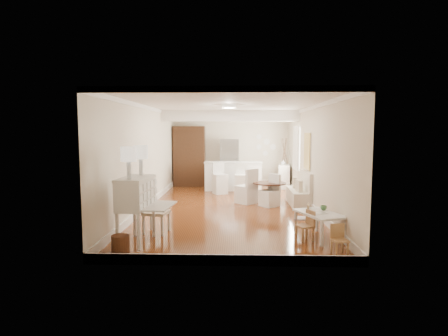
{
  "coord_description": "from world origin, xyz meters",
  "views": [
    {
      "loc": [
        0.16,
        -10.21,
        2.12
      ],
      "look_at": [
        -0.15,
        0.3,
        1.08
      ],
      "focal_mm": 30.0,
      "sensor_mm": 36.0,
      "label": 1
    }
  ],
  "objects_px": {
    "kids_chair_c": "(340,240)",
    "pantry_cabinet": "(189,156)",
    "kids_chair_b": "(301,218)",
    "sideboard": "(284,176)",
    "gustavian_armchair": "(156,212)",
    "bar_stool_left": "(220,178)",
    "slip_chair_near": "(270,190)",
    "wicker_basket": "(121,244)",
    "kids_table": "(319,226)",
    "slip_chair_far": "(246,186)",
    "breakfast_counter": "(233,176)",
    "fridge": "(238,163)",
    "bar_stool_right": "(241,178)",
    "secretary_bureau": "(136,210)",
    "dining_table": "(269,194)",
    "kids_chair_a": "(305,226)"
  },
  "relations": [
    {
      "from": "gustavian_armchair",
      "to": "slip_chair_near",
      "type": "xyz_separation_m",
      "value": [
        2.61,
        2.85,
        0.01
      ]
    },
    {
      "from": "kids_chair_c",
      "to": "pantry_cabinet",
      "type": "relative_size",
      "value": 0.23
    },
    {
      "from": "kids_chair_b",
      "to": "sideboard",
      "type": "height_order",
      "value": "sideboard"
    },
    {
      "from": "slip_chair_near",
      "to": "fridge",
      "type": "height_order",
      "value": "fridge"
    },
    {
      "from": "dining_table",
      "to": "bar_stool_right",
      "type": "distance_m",
      "value": 2.11
    },
    {
      "from": "gustavian_armchair",
      "to": "bar_stool_right",
      "type": "distance_m",
      "value": 5.36
    },
    {
      "from": "dining_table",
      "to": "wicker_basket",
      "type": "bearing_deg",
      "value": -124.26
    },
    {
      "from": "bar_stool_left",
      "to": "kids_table",
      "type": "bearing_deg",
      "value": -90.98
    },
    {
      "from": "sideboard",
      "to": "wicker_basket",
      "type": "bearing_deg",
      "value": -109.74
    },
    {
      "from": "gustavian_armchair",
      "to": "wicker_basket",
      "type": "relative_size",
      "value": 2.86
    },
    {
      "from": "bar_stool_right",
      "to": "fridge",
      "type": "xyz_separation_m",
      "value": [
        -0.07,
        1.73,
        0.39
      ]
    },
    {
      "from": "gustavian_armchair",
      "to": "bar_stool_left",
      "type": "xyz_separation_m",
      "value": [
        1.14,
        4.92,
        0.08
      ]
    },
    {
      "from": "kids_chair_c",
      "to": "bar_stool_right",
      "type": "bearing_deg",
      "value": 94.86
    },
    {
      "from": "slip_chair_near",
      "to": "bar_stool_right",
      "type": "height_order",
      "value": "bar_stool_right"
    },
    {
      "from": "gustavian_armchair",
      "to": "bar_stool_right",
      "type": "height_order",
      "value": "bar_stool_right"
    },
    {
      "from": "kids_chair_b",
      "to": "slip_chair_near",
      "type": "bearing_deg",
      "value": -159.32
    },
    {
      "from": "kids_chair_c",
      "to": "sideboard",
      "type": "bearing_deg",
      "value": 80.48
    },
    {
      "from": "secretary_bureau",
      "to": "fridge",
      "type": "relative_size",
      "value": 0.7
    },
    {
      "from": "dining_table",
      "to": "breakfast_counter",
      "type": "xyz_separation_m",
      "value": [
        -1.06,
        2.62,
        0.19
      ]
    },
    {
      "from": "kids_chair_b",
      "to": "breakfast_counter",
      "type": "relative_size",
      "value": 0.3
    },
    {
      "from": "secretary_bureau",
      "to": "dining_table",
      "type": "xyz_separation_m",
      "value": [
        2.86,
        3.8,
        -0.31
      ]
    },
    {
      "from": "kids_chair_b",
      "to": "pantry_cabinet",
      "type": "relative_size",
      "value": 0.27
    },
    {
      "from": "kids_chair_b",
      "to": "sideboard",
      "type": "relative_size",
      "value": 0.68
    },
    {
      "from": "kids_table",
      "to": "fridge",
      "type": "bearing_deg",
      "value": 102.26
    },
    {
      "from": "secretary_bureau",
      "to": "pantry_cabinet",
      "type": "xyz_separation_m",
      "value": [
        0.1,
        7.51,
        0.52
      ]
    },
    {
      "from": "kids_table",
      "to": "pantry_cabinet",
      "type": "height_order",
      "value": "pantry_cabinet"
    },
    {
      "from": "gustavian_armchair",
      "to": "kids_table",
      "type": "xyz_separation_m",
      "value": [
        3.31,
        -0.31,
        -0.19
      ]
    },
    {
      "from": "kids_chair_b",
      "to": "slip_chair_near",
      "type": "height_order",
      "value": "slip_chair_near"
    },
    {
      "from": "pantry_cabinet",
      "to": "kids_table",
      "type": "bearing_deg",
      "value": -64.17
    },
    {
      "from": "breakfast_counter",
      "to": "sideboard",
      "type": "distance_m",
      "value": 2.0
    },
    {
      "from": "fridge",
      "to": "kids_chair_b",
      "type": "bearing_deg",
      "value": -79.28
    },
    {
      "from": "pantry_cabinet",
      "to": "slip_chair_near",
      "type": "bearing_deg",
      "value": -55.21
    },
    {
      "from": "slip_chair_near",
      "to": "sideboard",
      "type": "distance_m",
      "value": 3.58
    },
    {
      "from": "wicker_basket",
      "to": "sideboard",
      "type": "distance_m",
      "value": 8.53
    },
    {
      "from": "slip_chair_near",
      "to": "slip_chair_far",
      "type": "xyz_separation_m",
      "value": [
        -0.64,
        0.44,
        0.06
      ]
    },
    {
      "from": "wicker_basket",
      "to": "kids_chair_b",
      "type": "bearing_deg",
      "value": 22.75
    },
    {
      "from": "kids_chair_c",
      "to": "breakfast_counter",
      "type": "height_order",
      "value": "breakfast_counter"
    },
    {
      "from": "kids_chair_c",
      "to": "bar_stool_right",
      "type": "distance_m",
      "value": 6.53
    },
    {
      "from": "fridge",
      "to": "sideboard",
      "type": "height_order",
      "value": "fridge"
    },
    {
      "from": "kids_table",
      "to": "breakfast_counter",
      "type": "bearing_deg",
      "value": 106.09
    },
    {
      "from": "slip_chair_near",
      "to": "bar_stool_left",
      "type": "height_order",
      "value": "bar_stool_left"
    },
    {
      "from": "dining_table",
      "to": "slip_chair_far",
      "type": "bearing_deg",
      "value": 163.1
    },
    {
      "from": "kids_chair_b",
      "to": "bar_stool_right",
      "type": "relative_size",
      "value": 0.61
    },
    {
      "from": "kids_table",
      "to": "slip_chair_far",
      "type": "distance_m",
      "value": 3.84
    },
    {
      "from": "slip_chair_far",
      "to": "bar_stool_left",
      "type": "distance_m",
      "value": 1.83
    },
    {
      "from": "kids_table",
      "to": "slip_chair_near",
      "type": "bearing_deg",
      "value": 102.44
    },
    {
      "from": "bar_stool_right",
      "to": "secretary_bureau",
      "type": "bearing_deg",
      "value": -107.68
    },
    {
      "from": "secretary_bureau",
      "to": "kids_chair_a",
      "type": "height_order",
      "value": "secretary_bureau"
    },
    {
      "from": "wicker_basket",
      "to": "slip_chair_near",
      "type": "height_order",
      "value": "slip_chair_near"
    },
    {
      "from": "gustavian_armchair",
      "to": "sideboard",
      "type": "xyz_separation_m",
      "value": [
        3.47,
        6.32,
        -0.01
      ]
    }
  ]
}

